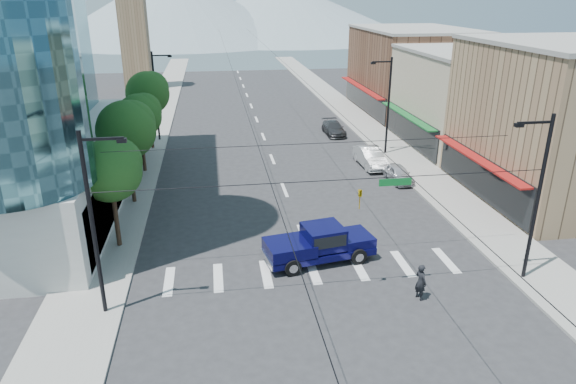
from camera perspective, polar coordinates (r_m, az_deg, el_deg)
name	(u,v)px	position (r m, az deg, el deg)	size (l,w,h in m)	color
ground	(322,285)	(27.50, 3.80, -10.22)	(160.00, 160.00, 0.00)	#28282B
sidewalk_left	(157,118)	(64.82, -14.40, 7.92)	(4.00, 120.00, 0.15)	gray
sidewalk_right	(349,112)	(66.72, 6.77, 8.81)	(4.00, 120.00, 0.15)	gray
shop_near	(566,124)	(42.36, 28.54, 6.66)	(12.00, 14.00, 11.00)	#8C6B4C
shop_mid	(472,100)	(54.12, 19.76, 9.59)	(12.00, 14.00, 9.00)	tan
shop_far	(412,72)	(68.37, 13.61, 12.87)	(12.00, 18.00, 10.00)	brown
clock_tower	(133,18)	(85.69, -16.88, 17.98)	(4.80, 4.80, 20.40)	#8C6B4C
mountain_left	(175,4)	(173.17, -12.45, 19.75)	(80.00, 80.00, 22.00)	gray
mountain_right	(282,9)	(184.67, -0.66, 19.65)	(90.00, 90.00, 18.00)	gray
tree_near	(112,168)	(30.99, -18.95, 2.53)	(3.65, 3.64, 6.71)	black
tree_midnear	(128,128)	(37.47, -17.33, 6.82)	(4.09, 4.09, 7.52)	black
tree_midfar	(141,114)	(44.36, -16.03, 8.30)	(3.65, 3.64, 6.71)	black
tree_far	(149,92)	(51.06, -15.19, 10.70)	(4.09, 4.09, 7.52)	black
signal_rig	(333,211)	(24.53, 4.99, -2.11)	(21.80, 0.20, 9.00)	black
lamp_pole_nw	(157,93)	(53.97, -14.38, 10.61)	(2.00, 0.25, 9.00)	black
lamp_pole_ne	(387,102)	(48.51, 10.97, 9.74)	(2.00, 0.25, 9.00)	black
pickup_truck	(319,243)	(29.20, 3.45, -5.71)	(6.58, 3.30, 2.13)	#08083A
pedestrian	(421,282)	(26.65, 14.53, -9.64)	(0.70, 0.46, 1.91)	black
parked_car_near	(398,174)	(42.48, 12.16, 2.01)	(1.57, 3.89, 1.33)	#BCBBC1
parked_car_mid	(370,157)	(45.75, 9.14, 3.85)	(1.77, 5.09, 1.68)	silver
parked_car_far	(334,128)	(55.83, 5.10, 7.06)	(1.93, 4.75, 1.38)	#313133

